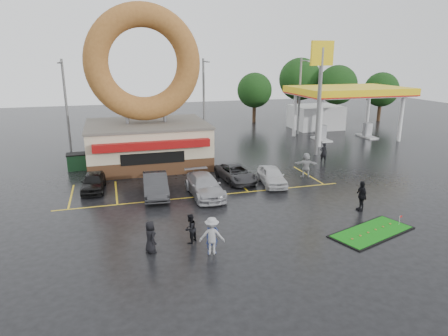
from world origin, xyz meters
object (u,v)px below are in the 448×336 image
object	(u,v)px
gas_station	(333,104)
streetlight_right	(300,95)
car_black	(93,182)
person_blue	(212,237)
streetlight_left	(66,104)
dumpster	(79,162)
streetlight_mid	(204,98)
donut_shop	(146,114)
shell_sign	(321,77)
putting_green	(372,232)
car_silver	(204,186)
car_white	(272,176)
car_dgrey	(155,185)
person_cameraman	(361,196)
car_grey	(236,173)

from	to	relation	value
gas_station	streetlight_right	distance (m)	4.26
car_black	person_blue	size ratio (longest dim) A/B	2.19
streetlight_left	dumpster	xyz separation A→B (m)	(1.17, -7.02, -4.13)
streetlight_mid	donut_shop	bearing A→B (deg)	-131.38
donut_shop	shell_sign	xyz separation A→B (m)	(16.00, -0.97, 2.91)
shell_sign	putting_green	bearing A→B (deg)	-108.97
car_silver	car_white	size ratio (longest dim) A/B	1.24
car_white	dumpster	distance (m)	16.38
donut_shop	gas_station	distance (m)	24.35
car_white	putting_green	size ratio (longest dim) A/B	0.74
car_white	person_blue	size ratio (longest dim) A/B	2.25
car_dgrey	putting_green	bearing A→B (deg)	-37.45
person_cameraman	person_blue	bearing A→B (deg)	-65.10
car_silver	dumpster	size ratio (longest dim) A/B	2.74
shell_sign	car_black	xyz separation A→B (m)	(-20.52, -5.27, -6.72)
gas_station	shell_sign	world-z (taller)	shell_sign
donut_shop	car_silver	size ratio (longest dim) A/B	2.73
donut_shop	car_silver	xyz separation A→B (m)	(2.84, -9.47, -3.75)
streetlight_right	car_white	world-z (taller)	streetlight_right
streetlight_right	person_cameraman	world-z (taller)	streetlight_right
dumpster	streetlight_left	bearing A→B (deg)	96.65
gas_station	putting_green	size ratio (longest dim) A/B	2.55
car_silver	putting_green	distance (m)	11.15
shell_sign	gas_station	bearing A→B (deg)	51.93
car_grey	car_dgrey	bearing A→B (deg)	-171.77
shell_sign	dumpster	xyz separation A→B (m)	(-21.83, 0.90, -6.73)
streetlight_right	putting_green	bearing A→B (deg)	-108.18
person_cameraman	streetlight_left	bearing A→B (deg)	-130.23
streetlight_right	car_white	bearing A→B (deg)	-121.73
dumpster	putting_green	size ratio (longest dim) A/B	0.34
car_black	person_cameraman	xyz separation A→B (m)	(16.05, -8.55, 0.30)
car_silver	person_blue	distance (m)	8.34
donut_shop	car_white	distance (m)	12.41
person_cameraman	dumpster	distance (m)	22.77
streetlight_right	car_grey	bearing A→B (deg)	-129.58
car_grey	dumpster	xyz separation A→B (m)	(-11.74, 6.82, 0.02)
gas_station	person_cameraman	world-z (taller)	gas_station
donut_shop	putting_green	size ratio (longest dim) A/B	2.52
person_cameraman	gas_station	bearing A→B (deg)	162.57
streetlight_left	car_grey	bearing A→B (deg)	-47.00
dumpster	putting_green	world-z (taller)	dumpster
car_silver	gas_station	bearing A→B (deg)	38.57
car_dgrey	car_white	distance (m)	8.62
person_blue	car_black	bearing A→B (deg)	108.10
streetlight_right	car_dgrey	world-z (taller)	streetlight_right
streetlight_mid	car_white	bearing A→B (deg)	-85.73
car_white	dumpster	size ratio (longest dim) A/B	2.21
streetlight_mid	car_dgrey	xyz separation A→B (m)	(-7.39, -16.48, -4.02)
donut_shop	car_dgrey	size ratio (longest dim) A/B	2.92
gas_station	person_cameraman	size ratio (longest dim) A/B	7.15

